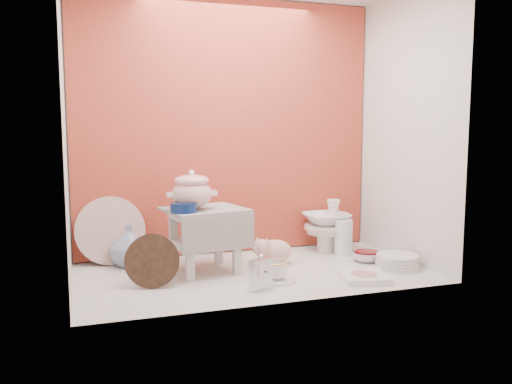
# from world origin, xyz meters

# --- Properties ---
(ground) EXTENTS (1.80, 1.80, 0.00)m
(ground) POSITION_xyz_m (0.00, 0.00, 0.00)
(ground) COLOR silver
(ground) RESTS_ON ground
(niche_shell) EXTENTS (1.86, 1.03, 1.53)m
(niche_shell) POSITION_xyz_m (0.00, 0.18, 0.93)
(niche_shell) COLOR #BD3A2F
(niche_shell) RESTS_ON ground
(step_stool) EXTENTS (0.45, 0.41, 0.33)m
(step_stool) POSITION_xyz_m (-0.23, 0.10, 0.17)
(step_stool) COLOR silver
(step_stool) RESTS_ON ground
(soup_tureen) EXTENTS (0.25, 0.25, 0.21)m
(soup_tureen) POSITION_xyz_m (-0.30, 0.08, 0.44)
(soup_tureen) COLOR white
(soup_tureen) RESTS_ON step_stool
(cobalt_bowl) EXTENTS (0.14, 0.14, 0.05)m
(cobalt_bowl) POSITION_xyz_m (-0.36, 0.02, 0.36)
(cobalt_bowl) COLOR #0A1D4D
(cobalt_bowl) RESTS_ON step_stool
(floral_platter) EXTENTS (0.39, 0.14, 0.37)m
(floral_platter) POSITION_xyz_m (-0.69, 0.43, 0.19)
(floral_platter) COLOR silver
(floral_platter) RESTS_ON ground
(blue_white_vase) EXTENTS (0.28, 0.28, 0.22)m
(blue_white_vase) POSITION_xyz_m (-0.60, 0.34, 0.11)
(blue_white_vase) COLOR silver
(blue_white_vase) RESTS_ON ground
(lacquer_tray) EXTENTS (0.27, 0.14, 0.25)m
(lacquer_tray) POSITION_xyz_m (-0.53, -0.09, 0.13)
(lacquer_tray) COLOR black
(lacquer_tray) RESTS_ON ground
(mantel_clock) EXTENTS (0.12, 0.08, 0.17)m
(mantel_clock) POSITION_xyz_m (-0.06, -0.29, 0.08)
(mantel_clock) COLOR silver
(mantel_clock) RESTS_ON ground
(plush_pig) EXTENTS (0.26, 0.19, 0.15)m
(plush_pig) POSITION_xyz_m (0.17, 0.13, 0.07)
(plush_pig) COLOR #CE9F91
(plush_pig) RESTS_ON ground
(teacup_saucer) EXTENTS (0.24, 0.24, 0.01)m
(teacup_saucer) POSITION_xyz_m (0.06, -0.19, 0.01)
(teacup_saucer) COLOR white
(teacup_saucer) RESTS_ON ground
(gold_rim_teacup) EXTENTS (0.12, 0.12, 0.09)m
(gold_rim_teacup) POSITION_xyz_m (0.06, -0.19, 0.06)
(gold_rim_teacup) COLOR white
(gold_rim_teacup) RESTS_ON teacup_saucer
(lattice_dish) EXTENTS (0.27, 0.27, 0.03)m
(lattice_dish) POSITION_xyz_m (0.47, -0.31, 0.02)
(lattice_dish) COLOR white
(lattice_dish) RESTS_ON ground
(dinner_plate_stack) EXTENTS (0.30, 0.30, 0.07)m
(dinner_plate_stack) POSITION_xyz_m (0.76, -0.17, 0.04)
(dinner_plate_stack) COLOR white
(dinner_plate_stack) RESTS_ON ground
(crystal_bowl) EXTENTS (0.19, 0.19, 0.05)m
(crystal_bowl) POSITION_xyz_m (0.68, 0.02, 0.03)
(crystal_bowl) COLOR silver
(crystal_bowl) RESTS_ON ground
(clear_glass_vase) EXTENTS (0.12, 0.12, 0.21)m
(clear_glass_vase) POSITION_xyz_m (0.63, 0.20, 0.11)
(clear_glass_vase) COLOR silver
(clear_glass_vase) RESTS_ON ground
(porcelain_tower) EXTENTS (0.33, 0.33, 0.32)m
(porcelain_tower) POSITION_xyz_m (0.57, 0.32, 0.16)
(porcelain_tower) COLOR white
(porcelain_tower) RESTS_ON ground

